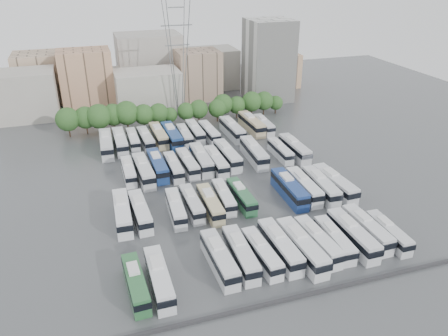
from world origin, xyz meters
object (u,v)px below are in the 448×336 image
object	(u,v)px
bus_r0_s13	(388,232)
bus_r1_s3	(176,208)
bus_r0_s5	(241,254)
bus_r2_s2	(144,170)
bus_r0_s11	(353,235)
bus_r0_s8	(302,247)
bus_r2_s5	(188,163)
bus_r3_s6	(185,135)
bus_r2_s13	(294,148)
bus_r0_s0	(136,283)
bus_r3_s8	(209,132)
bus_r0_s1	(159,278)
bus_r2_s8	(227,155)
bus_r1_s1	(140,211)
bus_r3_s13	(264,125)
bus_r3_s0	(106,144)
bus_r3_s3	(146,139)
bus_r2_s4	(174,167)
bus_r2_s6	(201,159)
bus_r3_s4	(159,135)
bus_r1_s11	(304,186)
bus_r2_s3	(157,165)
bus_r3_s2	(133,139)
bus_r2_s7	(216,161)
bus_r1_s13	(335,183)
bus_r1_s10	(289,188)
bus_r3_s1	(120,141)
bus_r0_s4	(219,258)
bus_r1_s12	(321,186)
bus_r1_s7	(241,196)
bus_r3_s10	(232,129)
bus_r1_s4	(192,203)
bus_r2_s10	(254,152)
bus_r2_s12	(280,151)
bus_r3_s12	(251,124)
apartment_tower	(268,60)
bus_r1_s5	(210,204)
bus_r1_s6	(224,197)
bus_r0_s10	(334,239)
bus_r0_s12	(367,229)
bus_r3_s5	(172,136)

from	to	relation	value
bus_r0_s13	bus_r1_s3	world-z (taller)	bus_r1_s3
bus_r0_s5	bus_r2_s2	bearing A→B (deg)	107.88
bus_r0_s11	bus_r0_s8	bearing A→B (deg)	-177.62
bus_r2_s5	bus_r3_s6	world-z (taller)	bus_r2_s5
bus_r0_s11	bus_r2_s13	size ratio (longest dim) A/B	0.99
bus_r0_s0	bus_r3_s8	xyz separation A→B (m)	(26.54, 53.77, 0.08)
bus_r0_s1	bus_r2_s8	size ratio (longest dim) A/B	0.93
bus_r1_s1	bus_r3_s13	size ratio (longest dim) A/B	1.07
bus_r2_s5	bus_r3_s0	xyz separation A→B (m)	(-16.67, 16.59, 0.27)
bus_r2_s8	bus_r3_s3	bearing A→B (deg)	134.05
bus_r2_s4	bus_r2_s6	bearing A→B (deg)	11.51
bus_r3_s4	bus_r3_s8	world-z (taller)	bus_r3_s4
bus_r0_s11	bus_r3_s4	world-z (taller)	bus_r0_s11
bus_r1_s11	bus_r2_s3	distance (m)	32.66
bus_r3_s2	bus_r2_s5	bearing A→B (deg)	-62.24
bus_r2_s5	bus_r3_s0	bearing A→B (deg)	132.83
bus_r2_s7	bus_r1_s13	bearing A→B (deg)	-42.44
bus_r3_s8	bus_r1_s10	bearing A→B (deg)	-81.76
bus_r3_s1	bus_r0_s4	bearing A→B (deg)	-79.91
bus_r1_s12	bus_r3_s8	size ratio (longest dim) A/B	1.09
bus_r0_s5	bus_r1_s10	distance (m)	23.60
bus_r1_s7	bus_r3_s10	size ratio (longest dim) A/B	0.85
bus_r1_s4	bus_r2_s5	xyz separation A→B (m)	(3.34, 17.39, 0.11)
bus_r2_s10	bus_r2_s3	bearing A→B (deg)	-178.00
bus_r2_s5	bus_r2_s12	bearing A→B (deg)	-1.50
bus_r3_s12	bus_r3_s6	bearing A→B (deg)	-176.14
bus_r1_s11	bus_r2_s7	distance (m)	21.79
bus_r1_s4	bus_r2_s7	size ratio (longest dim) A/B	0.92
bus_r2_s4	bus_r2_s12	size ratio (longest dim) A/B	1.04
bus_r2_s10	bus_r2_s2	bearing A→B (deg)	-174.03
bus_r3_s3	bus_r3_s12	distance (m)	29.66
apartment_tower	bus_r0_s4	bearing A→B (deg)	-117.57
bus_r0_s1	bus_r1_s5	distance (m)	22.34
bus_r0_s0	bus_r2_s5	xyz separation A→B (m)	(16.53, 36.78, 0.10)
bus_r1_s3	bus_r2_s6	world-z (taller)	bus_r2_s6
bus_r2_s13	bus_r3_s4	xyz separation A→B (m)	(-29.85, 18.76, -0.04)
bus_r2_s13	bus_r3_s6	xyz separation A→B (m)	(-23.30, 17.22, -0.27)
bus_r1_s6	bus_r3_s0	size ratio (longest dim) A/B	0.80
bus_r0_s10	bus_r1_s13	size ratio (longest dim) A/B	0.83
bus_r3_s3	bus_r3_s8	distance (m)	16.76
bus_r0_s1	bus_r3_s2	world-z (taller)	bus_r0_s1
bus_r0_s12	bus_r2_s4	bearing A→B (deg)	127.04
apartment_tower	bus_r3_s5	world-z (taller)	apartment_tower
bus_r0_s4	bus_r3_s13	bearing A→B (deg)	59.48
bus_r2_s3	bus_r1_s1	bearing A→B (deg)	-110.45
bus_r2_s13	bus_r3_s5	bearing A→B (deg)	147.14
bus_r0_s12	bus_r3_s4	size ratio (longest dim) A/B	0.96
bus_r1_s6	bus_r3_s4	size ratio (longest dim) A/B	0.86
bus_r2_s3	bus_r1_s4	bearing A→B (deg)	-80.57
bus_r0_s0	bus_r2_s7	distance (m)	42.45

